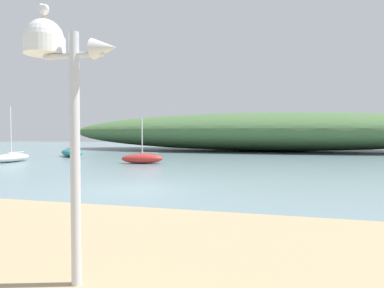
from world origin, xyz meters
name	(u,v)px	position (x,y,z in m)	size (l,w,h in m)	color
ground_plane	(134,189)	(0.00, 0.00, 0.00)	(120.00, 120.00, 0.00)	gray
distant_hill	(263,132)	(3.63, 29.18, 2.28)	(50.00, 15.16, 4.55)	#476B3D
mast_structure	(57,67)	(2.47, -7.61, 2.87)	(1.22, 0.49, 3.26)	silver
seagull_on_radar	(44,9)	(2.28, -7.61, 3.59)	(0.28, 0.22, 0.22)	orange
sailboat_off_point	(72,153)	(-12.33, 14.03, 0.36)	(4.05, 3.64, 4.57)	teal
sailboat_near_shore	(142,158)	(-3.75, 9.57, 0.35)	(2.98, 1.61, 3.11)	#B72D28
sailboat_east_reach	(11,157)	(-13.42, 8.39, 0.32)	(1.19, 3.31, 3.98)	white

